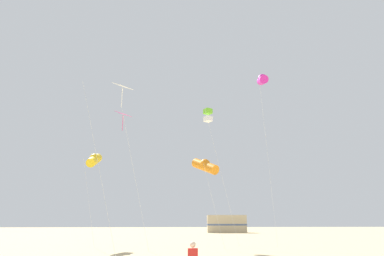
{
  "coord_description": "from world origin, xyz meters",
  "views": [
    {
      "loc": [
        -0.05,
        -7.65,
        1.82
      ],
      "look_at": [
        1.3,
        8.22,
        6.32
      ],
      "focal_mm": 30.9,
      "sensor_mm": 36.0,
      "label": 1
    }
  ],
  "objects_px": {
    "kite_tube_orange": "(205,166)",
    "kite_diamond_white": "(121,92)",
    "kite_box_lime": "(208,115)",
    "kite_diamond_rainbow": "(124,119)",
    "kite_tube_gold": "(94,160)",
    "kite_tube_magenta": "(262,80)",
    "rv_van_tan": "(227,224)"
  },
  "relations": [
    {
      "from": "kite_tube_orange",
      "to": "kite_diamond_white",
      "type": "relative_size",
      "value": 0.71
    },
    {
      "from": "kite_diamond_white",
      "to": "kite_box_lime",
      "type": "relative_size",
      "value": 0.79
    },
    {
      "from": "kite_box_lime",
      "to": "kite_diamond_rainbow",
      "type": "height_order",
      "value": "kite_box_lime"
    },
    {
      "from": "kite_diamond_white",
      "to": "kite_tube_gold",
      "type": "bearing_deg",
      "value": 107.81
    },
    {
      "from": "kite_tube_orange",
      "to": "kite_tube_gold",
      "type": "bearing_deg",
      "value": 162.25
    },
    {
      "from": "kite_tube_magenta",
      "to": "rv_van_tan",
      "type": "bearing_deg",
      "value": 85.43
    },
    {
      "from": "kite_tube_gold",
      "to": "kite_tube_magenta",
      "type": "height_order",
      "value": "kite_tube_magenta"
    },
    {
      "from": "kite_tube_gold",
      "to": "kite_tube_magenta",
      "type": "distance_m",
      "value": 15.24
    },
    {
      "from": "kite_diamond_white",
      "to": "rv_van_tan",
      "type": "xyz_separation_m",
      "value": [
        12.93,
        39.7,
        -7.05
      ]
    },
    {
      "from": "kite_diamond_white",
      "to": "kite_diamond_rainbow",
      "type": "xyz_separation_m",
      "value": [
        -0.45,
        5.3,
        0.14
      ]
    },
    {
      "from": "kite_tube_orange",
      "to": "rv_van_tan",
      "type": "bearing_deg",
      "value": 76.9
    },
    {
      "from": "kite_tube_magenta",
      "to": "rv_van_tan",
      "type": "relative_size",
      "value": 2.1
    },
    {
      "from": "kite_box_lime",
      "to": "kite_tube_magenta",
      "type": "relative_size",
      "value": 0.81
    },
    {
      "from": "kite_box_lime",
      "to": "rv_van_tan",
      "type": "distance_m",
      "value": 31.23
    },
    {
      "from": "kite_tube_orange",
      "to": "kite_diamond_white",
      "type": "height_order",
      "value": "kite_diamond_white"
    },
    {
      "from": "kite_diamond_rainbow",
      "to": "rv_van_tan",
      "type": "height_order",
      "value": "kite_diamond_rainbow"
    },
    {
      "from": "kite_tube_orange",
      "to": "rv_van_tan",
      "type": "distance_m",
      "value": 33.69
    },
    {
      "from": "kite_box_lime",
      "to": "rv_van_tan",
      "type": "height_order",
      "value": "kite_box_lime"
    },
    {
      "from": "kite_tube_orange",
      "to": "kite_diamond_rainbow",
      "type": "relative_size",
      "value": 0.7
    },
    {
      "from": "kite_tube_orange",
      "to": "kite_box_lime",
      "type": "distance_m",
      "value": 6.19
    },
    {
      "from": "kite_tube_gold",
      "to": "kite_box_lime",
      "type": "distance_m",
      "value": 10.23
    },
    {
      "from": "rv_van_tan",
      "to": "kite_tube_gold",
      "type": "bearing_deg",
      "value": -113.39
    },
    {
      "from": "kite_diamond_rainbow",
      "to": "rv_van_tan",
      "type": "relative_size",
      "value": 1.38
    },
    {
      "from": "kite_tube_gold",
      "to": "rv_van_tan",
      "type": "distance_m",
      "value": 34.27
    },
    {
      "from": "kite_diamond_white",
      "to": "kite_diamond_rainbow",
      "type": "relative_size",
      "value": 0.98
    },
    {
      "from": "kite_tube_orange",
      "to": "kite_diamond_white",
      "type": "distance_m",
      "value": 9.35
    },
    {
      "from": "kite_diamond_white",
      "to": "kite_tube_magenta",
      "type": "bearing_deg",
      "value": 38.49
    },
    {
      "from": "kite_tube_gold",
      "to": "kite_box_lime",
      "type": "bearing_deg",
      "value": 4.99
    },
    {
      "from": "kite_box_lime",
      "to": "kite_diamond_rainbow",
      "type": "xyz_separation_m",
      "value": [
        -6.55,
        -5.41,
        -2.17
      ]
    },
    {
      "from": "kite_diamond_white",
      "to": "kite_tube_gold",
      "type": "height_order",
      "value": "kite_diamond_white"
    },
    {
      "from": "kite_box_lime",
      "to": "kite_tube_orange",
      "type": "bearing_deg",
      "value": -101.95
    },
    {
      "from": "kite_box_lime",
      "to": "kite_tube_gold",
      "type": "bearing_deg",
      "value": -175.01
    }
  ]
}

